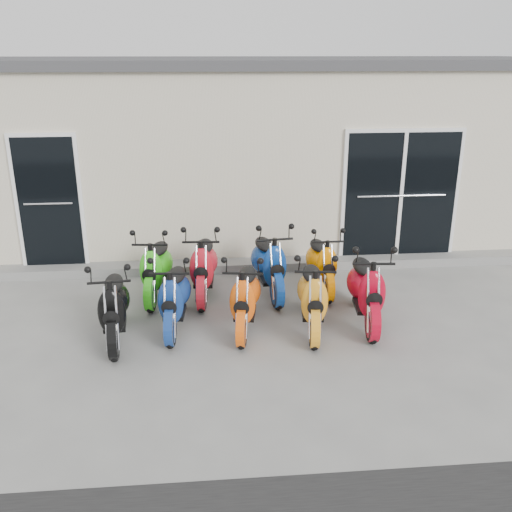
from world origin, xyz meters
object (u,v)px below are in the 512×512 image
object	(u,v)px
scooter_front_black	(113,298)
scooter_front_blue	(174,289)
scooter_back_red	(203,258)
scooter_back_green	(156,260)
scooter_front_orange_a	(245,289)
scooter_front_red	(367,280)
scooter_back_yellow	(322,256)
scooter_front_orange_b	(313,288)
scooter_back_blue	(269,256)

from	to	relation	value
scooter_front_black	scooter_front_blue	bearing A→B (deg)	13.34
scooter_back_red	scooter_front_black	bearing A→B (deg)	-127.41
scooter_back_green	scooter_back_red	world-z (taller)	scooter_back_red
scooter_front_blue	scooter_front_orange_a	distance (m)	0.93
scooter_back_green	scooter_front_red	bearing A→B (deg)	-15.95
scooter_front_blue	scooter_front_red	distance (m)	2.56
scooter_front_red	scooter_back_yellow	bearing A→B (deg)	113.04
scooter_front_orange_b	scooter_front_blue	bearing A→B (deg)	-178.65
scooter_back_green	scooter_back_blue	bearing A→B (deg)	4.43
scooter_front_black	scooter_front_blue	distance (m)	0.79
scooter_front_red	scooter_back_red	world-z (taller)	scooter_front_red
scooter_front_blue	scooter_front_orange_a	bearing A→B (deg)	-2.00
scooter_front_blue	scooter_front_red	world-z (taller)	scooter_front_red
scooter_front_orange_b	scooter_back_yellow	bearing A→B (deg)	80.85
scooter_back_green	scooter_front_orange_b	bearing A→B (deg)	-24.93
scooter_front_red	scooter_back_blue	distance (m)	1.62
scooter_front_blue	scooter_front_orange_b	size ratio (longest dim) A/B	0.96
scooter_front_blue	scooter_back_blue	distance (m)	1.71
scooter_front_blue	scooter_back_blue	bearing A→B (deg)	41.23
scooter_front_orange_a	scooter_back_red	world-z (taller)	scooter_back_red
scooter_back_green	scooter_back_red	bearing A→B (deg)	3.32
scooter_front_black	scooter_front_orange_b	size ratio (longest dim) A/B	0.98
scooter_front_orange_a	scooter_back_green	bearing A→B (deg)	145.78
scooter_front_black	scooter_front_orange_a	world-z (taller)	scooter_front_black
scooter_front_blue	scooter_front_orange_a	world-z (taller)	scooter_front_orange_a
scooter_front_red	scooter_back_yellow	world-z (taller)	scooter_front_red
scooter_back_red	scooter_back_yellow	bearing A→B (deg)	6.17
scooter_front_orange_a	scooter_back_red	bearing A→B (deg)	124.34
scooter_front_black	scooter_back_green	size ratio (longest dim) A/B	1.00
scooter_front_black	scooter_front_red	size ratio (longest dim) A/B	0.94
scooter_front_orange_a	scooter_back_yellow	size ratio (longest dim) A/B	1.04
scooter_front_black	scooter_front_orange_b	bearing A→B (deg)	-3.91
scooter_front_blue	scooter_back_blue	world-z (taller)	scooter_back_blue
scooter_front_blue	scooter_front_orange_b	world-z (taller)	scooter_front_orange_b
scooter_front_black	scooter_back_yellow	size ratio (longest dim) A/B	1.05
scooter_front_black	scooter_back_yellow	bearing A→B (deg)	19.49
scooter_front_black	scooter_back_red	bearing A→B (deg)	43.27
scooter_front_black	scooter_front_orange_a	xyz separation A→B (m)	(1.67, 0.16, -0.01)
scooter_front_black	scooter_back_yellow	xyz separation A→B (m)	(2.94, 1.37, -0.03)
scooter_front_blue	scooter_front_orange_b	bearing A→B (deg)	-1.74
scooter_front_red	scooter_front_orange_b	bearing A→B (deg)	-165.12
scooter_front_red	scooter_back_green	bearing A→B (deg)	164.26
scooter_back_blue	scooter_back_yellow	size ratio (longest dim) A/B	1.11
scooter_front_black	scooter_front_blue	world-z (taller)	scooter_front_black
scooter_back_blue	scooter_front_orange_a	bearing A→B (deg)	-117.04
scooter_back_green	scooter_front_blue	bearing A→B (deg)	-67.95
scooter_back_blue	scooter_front_red	bearing A→B (deg)	-48.63
scooter_front_orange_a	scooter_back_blue	world-z (taller)	scooter_back_blue
scooter_front_blue	scooter_back_red	xyz separation A→B (m)	(0.39, 1.04, 0.04)
scooter_front_orange_b	scooter_back_yellow	world-z (taller)	scooter_front_orange_b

